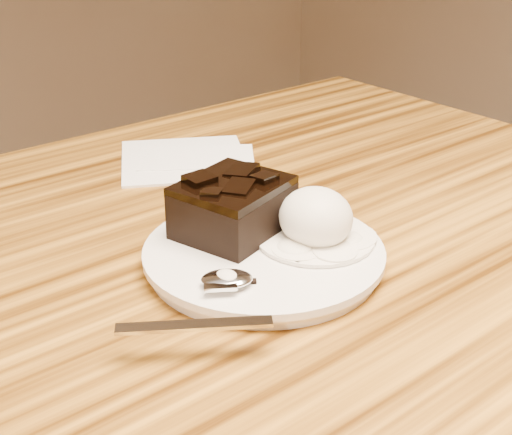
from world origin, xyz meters
TOP-DOWN VIEW (x-y plane):
  - plate at (0.12, 0.01)m, footprint 0.20×0.20m
  - brownie at (0.12, 0.05)m, footprint 0.10×0.10m
  - ice_cream_scoop at (0.16, -0.01)m, footprint 0.06×0.06m
  - melt_puddle at (0.16, -0.01)m, footprint 0.10×0.10m
  - spoon at (0.06, -0.02)m, footprint 0.15×0.11m
  - napkin at (0.20, 0.25)m, footprint 0.19×0.19m
  - crumb_a at (0.14, -0.03)m, footprint 0.01×0.01m
  - crumb_b at (0.08, -0.03)m, footprint 0.01×0.01m
  - crumb_c at (0.12, -0.03)m, footprint 0.01×0.01m

SIDE VIEW (x-z plane):
  - napkin at x=0.20m, z-range 0.75..0.76m
  - plate at x=0.12m, z-range 0.75..0.77m
  - melt_puddle at x=0.16m, z-range 0.77..0.77m
  - crumb_b at x=0.08m, z-range 0.77..0.77m
  - crumb_a at x=0.14m, z-range 0.77..0.77m
  - crumb_c at x=0.12m, z-range 0.77..0.77m
  - spoon at x=0.06m, z-range 0.77..0.78m
  - brownie at x=0.12m, z-range 0.77..0.81m
  - ice_cream_scoop at x=0.16m, z-range 0.76..0.81m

